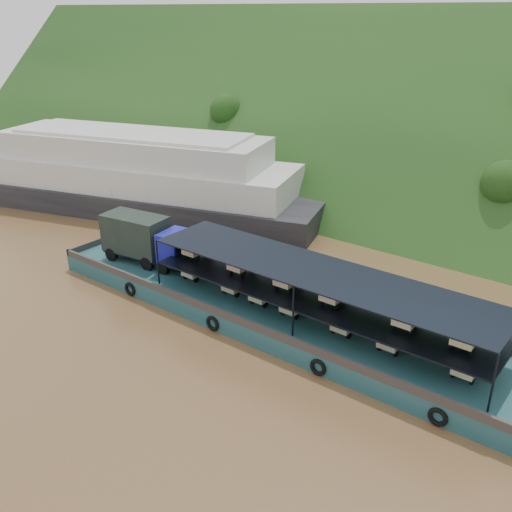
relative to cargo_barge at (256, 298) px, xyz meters
The scene contains 4 objects.
ground 1.58m from the cargo_barge, 65.26° to the right, with size 160.00×160.00×0.00m, color brown.
hillside 35.09m from the cargo_barge, 89.30° to the left, with size 140.00×28.00×28.00m, color #153513.
cargo_barge is the anchor object (origin of this frame).
passenger_ferry 26.00m from the cargo_barge, 156.33° to the left, with size 40.60×21.05×7.99m.
Camera 1 is at (20.55, -26.11, 19.20)m, focal length 40.00 mm.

